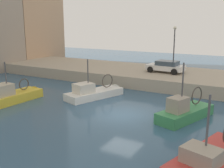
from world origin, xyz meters
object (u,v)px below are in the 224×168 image
(fishing_boat_yellow, at_px, (12,100))
(quay_streetlamp, at_px, (174,41))
(fishing_boat_green, at_px, (187,116))
(parked_car_white, at_px, (166,66))
(fishing_boat_white, at_px, (97,95))
(fishing_boat_red, at_px, (216,161))

(fishing_boat_yellow, bearing_deg, quay_streetlamp, -31.50)
(fishing_boat_green, distance_m, parked_car_white, 11.00)
(fishing_boat_yellow, relative_size, parked_car_white, 1.65)
(fishing_boat_white, bearing_deg, parked_car_white, -22.88)
(fishing_boat_red, relative_size, fishing_boat_white, 1.02)
(parked_car_white, distance_m, quay_streetlamp, 3.13)
(fishing_boat_yellow, relative_size, quay_streetlamp, 1.37)
(fishing_boat_yellow, distance_m, fishing_boat_green, 14.01)
(fishing_boat_yellow, bearing_deg, parked_car_white, -34.00)
(fishing_boat_yellow, height_order, fishing_boat_green, fishing_boat_green)
(fishing_boat_green, xyz_separation_m, quay_streetlamp, (11.44, 4.61, 4.31))
(fishing_boat_green, relative_size, parked_car_white, 1.42)
(parked_car_white, xyz_separation_m, quay_streetlamp, (1.73, -0.26, 2.60))
(fishing_boat_white, height_order, parked_car_white, fishing_boat_white)
(fishing_boat_white, relative_size, quay_streetlamp, 1.30)
(fishing_boat_green, bearing_deg, fishing_boat_yellow, 103.46)
(fishing_boat_yellow, bearing_deg, fishing_boat_green, -76.54)
(fishing_boat_yellow, xyz_separation_m, quay_streetlamp, (14.70, -9.01, 4.31))
(fishing_boat_white, distance_m, quay_streetlamp, 11.43)
(fishing_boat_yellow, xyz_separation_m, parked_car_white, (12.98, -8.75, 1.71))
(parked_car_white, bearing_deg, fishing_boat_white, 157.12)
(parked_car_white, bearing_deg, quay_streetlamp, -8.49)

